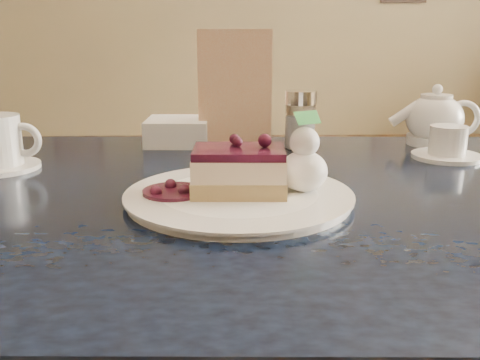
{
  "coord_description": "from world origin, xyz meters",
  "views": [
    {
      "loc": [
        0.06,
        -0.54,
        1.04
      ],
      "look_at": [
        0.07,
        0.11,
        0.86
      ],
      "focal_mm": 40.0,
      "sensor_mm": 36.0,
      "label": 1
    }
  ],
  "objects_px": {
    "dessert_plate": "(239,197)",
    "main_table": "(239,242)",
    "cheesecake_slice": "(239,171)",
    "tea_set": "(436,125)"
  },
  "relations": [
    {
      "from": "dessert_plate",
      "to": "main_table",
      "type": "bearing_deg",
      "value": 88.37
    },
    {
      "from": "cheesecake_slice",
      "to": "tea_set",
      "type": "height_order",
      "value": "tea_set"
    },
    {
      "from": "main_table",
      "to": "cheesecake_slice",
      "type": "height_order",
      "value": "cheesecake_slice"
    },
    {
      "from": "dessert_plate",
      "to": "tea_set",
      "type": "relative_size",
      "value": 1.23
    },
    {
      "from": "dessert_plate",
      "to": "cheesecake_slice",
      "type": "xyz_separation_m",
      "value": [
        0.0,
        0.0,
        0.04
      ]
    },
    {
      "from": "main_table",
      "to": "dessert_plate",
      "type": "distance_m",
      "value": 0.11
    },
    {
      "from": "tea_set",
      "to": "main_table",
      "type": "bearing_deg",
      "value": -143.47
    },
    {
      "from": "cheesecake_slice",
      "to": "main_table",
      "type": "bearing_deg",
      "value": 90.0
    },
    {
      "from": "dessert_plate",
      "to": "tea_set",
      "type": "distance_m",
      "value": 0.55
    },
    {
      "from": "dessert_plate",
      "to": "tea_set",
      "type": "xyz_separation_m",
      "value": [
        0.42,
        0.36,
        0.04
      ]
    }
  ]
}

